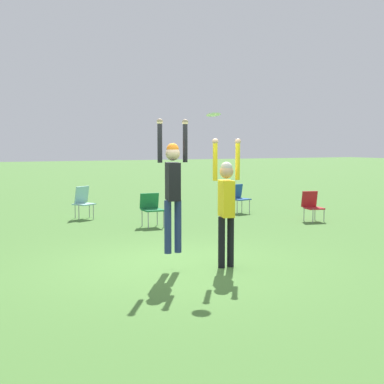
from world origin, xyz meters
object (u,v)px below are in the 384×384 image
at_px(person_defending, 226,199).
at_px(frisbee, 214,114).
at_px(camping_chair_2, 312,204).
at_px(camping_chair_3, 151,207).
at_px(camping_chair_1, 238,196).
at_px(person_jumping, 173,182).
at_px(camping_chair_0, 83,200).

distance_m(person_defending, frisbee, 1.46).
xyz_separation_m(camping_chair_2, camping_chair_3, (-4.38, 1.09, 0.05)).
height_order(camping_chair_1, camping_chair_2, camping_chair_1).
bearing_deg(camping_chair_2, person_defending, 50.06).
bearing_deg(camping_chair_1, camping_chair_2, 97.94).
bearing_deg(person_jumping, camping_chair_1, -25.20).
bearing_deg(camping_chair_0, camping_chair_3, 87.98).
bearing_deg(camping_chair_2, person_jumping, 43.94).
xyz_separation_m(person_jumping, camping_chair_0, (0.32, 6.94, -0.97)).
relative_size(frisbee, camping_chair_0, 0.27).
bearing_deg(person_defending, camping_chair_0, -161.00).
height_order(person_defending, camping_chair_0, person_defending).
relative_size(camping_chair_0, camping_chair_1, 1.04).
relative_size(person_jumping, person_defending, 1.01).
bearing_deg(camping_chair_1, camping_chair_3, 10.11).
bearing_deg(person_jumping, person_defending, -90.00).
bearing_deg(frisbee, camping_chair_2, 36.12).
height_order(person_defending, camping_chair_1, person_defending).
bearing_deg(camping_chair_0, camping_chair_2, 119.17).
distance_m(camping_chair_1, camping_chair_2, 2.64).
bearing_deg(camping_chair_1, person_defending, 45.23).
height_order(camping_chair_0, camping_chair_3, camping_chair_0).
bearing_deg(person_defending, camping_chair_2, 141.72).
xyz_separation_m(person_defending, frisbee, (-0.27, -0.02, 1.44)).
height_order(person_defending, camping_chair_3, person_defending).
bearing_deg(frisbee, camping_chair_0, 92.58).
relative_size(person_defending, camping_chair_1, 2.52).
xyz_separation_m(person_jumping, camping_chair_2, (5.89, 3.58, -1.04)).
bearing_deg(person_defending, camping_chair_3, -172.74).
xyz_separation_m(person_defending, camping_chair_0, (-0.59, 7.17, -0.66)).
distance_m(person_jumping, person_defending, 0.99).
xyz_separation_m(camping_chair_0, camping_chair_2, (5.58, -3.35, -0.06)).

